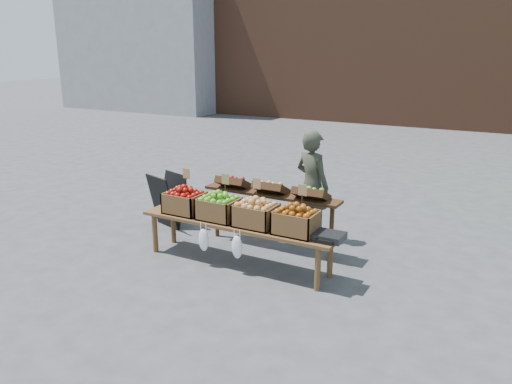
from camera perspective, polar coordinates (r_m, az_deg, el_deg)
The scene contains 11 objects.
ground at distance 6.58m, azimuth 5.90°, elevation -8.34°, with size 80.00×80.00×0.00m, color #464649.
grey_building at distance 24.71m, azimuth -12.92°, elevation 17.36°, with size 8.00×3.00×7.00m, color gray.
vendor at distance 7.27m, azimuth 6.42°, elevation 0.74°, with size 0.59×0.38×1.60m, color #323629.
chalkboard_sign at distance 7.93m, azimuth -10.11°, elevation -0.94°, with size 0.56×0.31×0.85m, color black, non-canonical shape.
back_table at distance 6.95m, azimuth 1.69°, elevation -2.31°, with size 2.10×0.44×1.04m, color #382111, non-canonical shape.
display_bench at distance 6.49m, azimuth -2.15°, elevation -5.86°, with size 2.70×0.56×0.57m, color brown, non-canonical shape.
crate_golden_apples at distance 6.79m, azimuth -8.16°, elevation -1.22°, with size 0.50×0.40×0.28m, color #710004, non-canonical shape.
crate_russet_pears at distance 6.49m, azimuth -4.27°, elevation -1.92°, with size 0.50×0.40×0.28m, color #398618, non-canonical shape.
crate_red_apples at distance 6.21m, azimuth -0.02°, elevation -2.68°, with size 0.50×0.40×0.28m, color #A88F3E, non-canonical shape.
crate_green_apples at distance 5.98m, azimuth 4.60°, elevation -3.48°, with size 0.50×0.40×0.28m, color #95500D, non-canonical shape.
weighing_scale at distance 5.87m, azimuth 8.37°, elevation -5.05°, with size 0.34×0.30×0.08m, color black.
Camera 1 is at (2.31, -5.54, 2.69)m, focal length 35.00 mm.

